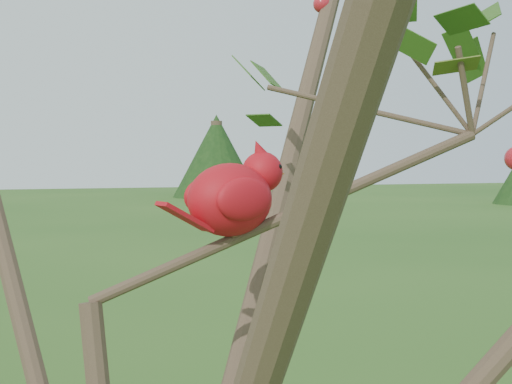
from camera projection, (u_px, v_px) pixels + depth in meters
crabapple_tree at (149, 191)px, 0.94m from camera, size 2.35×2.05×2.95m
cardinal at (234, 196)px, 1.09m from camera, size 0.22×0.15×0.16m
distant_trees at (55, 165)px, 25.79m from camera, size 38.25×17.84×3.78m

